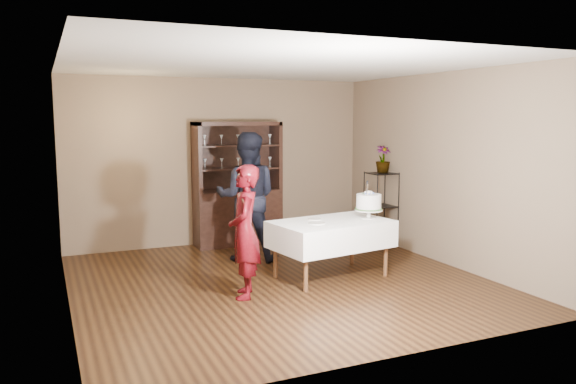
% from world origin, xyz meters
% --- Properties ---
extents(floor, '(5.00, 5.00, 0.00)m').
position_xyz_m(floor, '(0.00, 0.00, 0.00)').
color(floor, black).
rests_on(floor, ground).
extents(ceiling, '(5.00, 5.00, 0.00)m').
position_xyz_m(ceiling, '(0.00, 0.00, 2.70)').
color(ceiling, silver).
rests_on(ceiling, back_wall).
extents(back_wall, '(5.00, 0.02, 2.70)m').
position_xyz_m(back_wall, '(0.00, 2.50, 1.35)').
color(back_wall, '#76614B').
rests_on(back_wall, floor).
extents(wall_left, '(0.02, 5.00, 2.70)m').
position_xyz_m(wall_left, '(-2.50, 0.00, 1.35)').
color(wall_left, '#76614B').
rests_on(wall_left, floor).
extents(wall_right, '(0.02, 5.00, 2.70)m').
position_xyz_m(wall_right, '(2.50, 0.00, 1.35)').
color(wall_right, '#76614B').
rests_on(wall_right, floor).
extents(china_hutch, '(1.40, 0.48, 2.00)m').
position_xyz_m(china_hutch, '(0.20, 2.25, 0.66)').
color(china_hutch, black).
rests_on(china_hutch, floor).
extents(plant_etagere, '(0.42, 0.42, 1.20)m').
position_xyz_m(plant_etagere, '(2.28, 1.20, 0.65)').
color(plant_etagere, black).
rests_on(plant_etagere, floor).
extents(cake_table, '(1.61, 1.13, 0.74)m').
position_xyz_m(cake_table, '(0.69, -0.08, 0.57)').
color(cake_table, white).
rests_on(cake_table, floor).
extents(woman, '(0.53, 0.65, 1.54)m').
position_xyz_m(woman, '(-0.61, -0.40, 0.77)').
color(woman, '#3E050D').
rests_on(woman, floor).
extents(man, '(1.12, 1.01, 1.87)m').
position_xyz_m(man, '(-0.02, 1.18, 0.93)').
color(man, black).
rests_on(man, floor).
extents(cake, '(0.37, 0.37, 0.51)m').
position_xyz_m(cake, '(1.23, -0.11, 0.94)').
color(cake, white).
rests_on(cake, cake_table).
extents(plate_near, '(0.22, 0.22, 0.01)m').
position_xyz_m(plate_near, '(0.43, -0.18, 0.75)').
color(plate_near, white).
rests_on(plate_near, cake_table).
extents(plate_far, '(0.19, 0.19, 0.01)m').
position_xyz_m(plate_far, '(0.52, 0.08, 0.75)').
color(plate_far, white).
rests_on(plate_far, cake_table).
extents(potted_plant, '(0.26, 0.26, 0.43)m').
position_xyz_m(potted_plant, '(2.32, 1.24, 1.40)').
color(potted_plant, '#416A32').
rests_on(potted_plant, plant_etagere).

